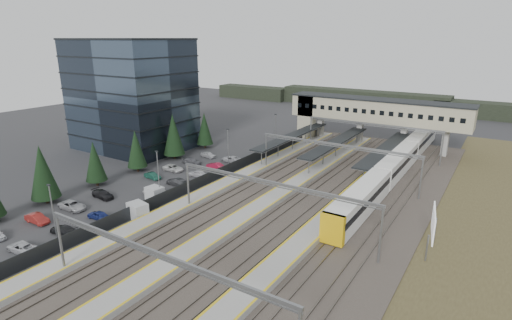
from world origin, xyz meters
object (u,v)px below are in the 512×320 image
Objects in this scene: relay_cabin_near at (138,211)px; footbridge at (364,112)px; relay_cabin_far at (155,194)px; billboard at (433,224)px; train at (397,164)px; office_building at (132,95)px.

relay_cabin_near is 0.08× the size of footbridge.
footbridge reaches higher than relay_cabin_far.
relay_cabin_far is 39.63m from billboard.
billboard is at bearing 9.55° from relay_cabin_far.
train is 10.39× the size of billboard.
billboard reaches higher than relay_cabin_far.
relay_cabin_far is 0.07× the size of footbridge.
relay_cabin_far is (27.38, -20.48, -11.06)m from office_building.
office_building reaches higher than footbridge.
relay_cabin_far is 43.48m from train.
relay_cabin_far is (-2.65, 5.75, -0.01)m from relay_cabin_near.
office_building is 0.38× the size of train.
relay_cabin_near is 6.33m from relay_cabin_far.
office_building is 0.60× the size of footbridge.
billboard reaches higher than train.
footbridge is 49.62m from billboard.
relay_cabin_near is 0.05× the size of train.
office_building is 35.93m from relay_cabin_far.
office_building is 53.18m from footbridge.
relay_cabin_far is at bearing -170.45° from billboard.
relay_cabin_near is (30.03, -26.23, -11.05)m from office_building.
billboard is (66.39, -13.92, -8.62)m from office_building.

